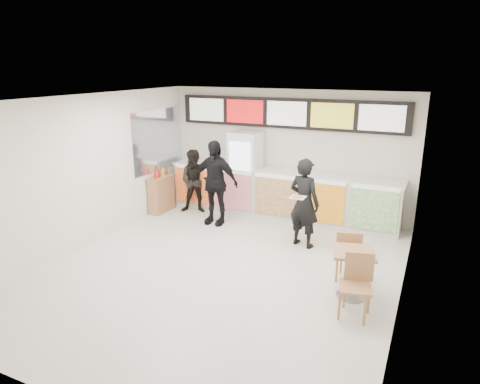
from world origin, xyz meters
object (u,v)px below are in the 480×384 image
Objects in this scene: service_counter at (280,194)px; customer_mid at (214,183)px; drinks_fridge at (245,172)px; customer_main at (304,203)px; cafe_table at (353,265)px; customer_left at (195,181)px; condiment_ledge at (161,194)px.

customer_mid is (-1.22, -1.04, 0.40)m from service_counter.
drinks_fridge is 1.11× the size of customer_main.
cafe_table is at bearing -43.54° from drinks_fridge.
customer_left reaches higher than cafe_table.
customer_left is at bearing 22.32° from condiment_ledge.
customer_mid reaches higher than customer_left.
service_counter is at bearing -0.99° from drinks_fridge.
drinks_fridge is at bearing -20.27° from customer_main.
condiment_ledge is at bearing -178.60° from customer_left.
condiment_ledge is (-2.82, -0.87, -0.12)m from service_counter.
customer_mid is at bearing 135.72° from cafe_table.
customer_main is at bearing -8.32° from condiment_ledge.
service_counter is 1.65m from customer_mid.
service_counter is at bearing 39.41° from customer_mid.
cafe_table is 1.55× the size of condiment_ledge.
cafe_table is (3.51, -2.01, -0.43)m from customer_mid.
drinks_fridge reaches higher than service_counter.
customer_left is at bearing -152.86° from drinks_fridge.
condiment_ledge is (-1.60, 0.17, -0.51)m from customer_mid.
cafe_table is (3.22, -3.06, -0.46)m from drinks_fridge.
customer_main is 1.70× the size of condiment_ledge.
customer_main reaches higher than service_counter.
service_counter reaches higher than condiment_ledge.
condiment_ledge is (-3.82, 0.56, -0.45)m from customer_main.
condiment_ledge is at bearing 173.21° from customer_mid.
customer_left reaches higher than service_counter.
service_counter is 1.77m from customer_main.
customer_mid reaches higher than condiment_ledge.
condiment_ledge reaches higher than cafe_table.
service_counter is at bearing -38.54° from customer_main.
customer_main is at bearing 114.04° from cafe_table.
service_counter is 3.81m from cafe_table.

